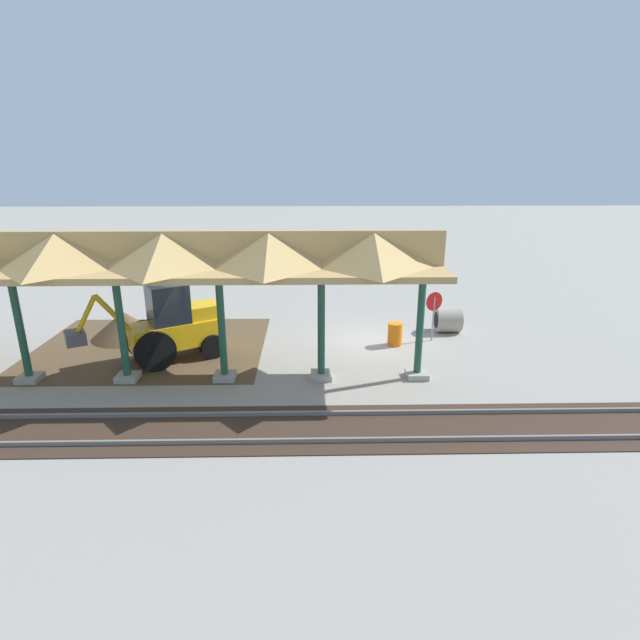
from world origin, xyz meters
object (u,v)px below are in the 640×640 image
concrete_pipe (448,320)px  traffic_barrel (395,334)px  stop_sign (434,306)px  backhoe (172,326)px

concrete_pipe → traffic_barrel: 2.92m
stop_sign → traffic_barrel: bearing=17.0°
backhoe → stop_sign: bearing=-170.0°
stop_sign → backhoe: (9.86, 1.74, -0.16)m
stop_sign → traffic_barrel: (1.58, 0.48, -0.98)m
concrete_pipe → traffic_barrel: bearing=31.7°
backhoe → traffic_barrel: bearing=-171.3°
stop_sign → concrete_pipe: size_ratio=1.89×
backhoe → concrete_pipe: backhoe is taller
stop_sign → backhoe: bearing=10.0°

